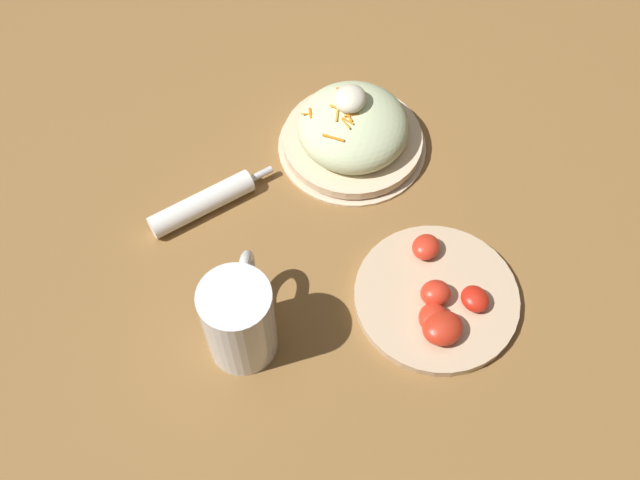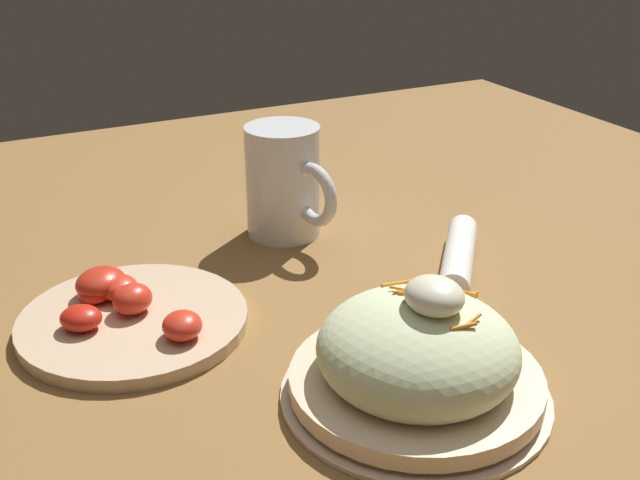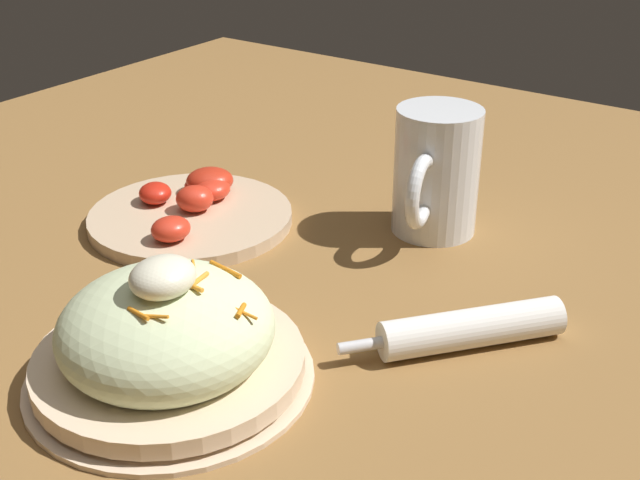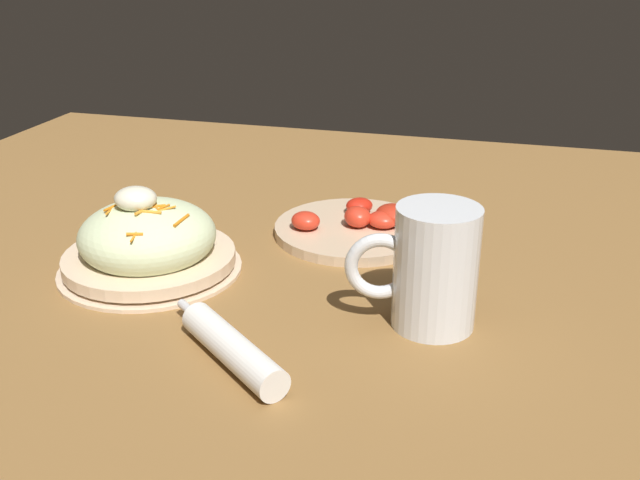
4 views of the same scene
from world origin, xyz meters
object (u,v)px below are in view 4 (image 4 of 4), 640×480
at_px(salad_plate, 148,243).
at_px(tomato_plate, 358,226).
at_px(beer_mug, 433,272).
at_px(napkin_roll, 232,348).

height_order(salad_plate, tomato_plate, salad_plate).
xyz_separation_m(salad_plate, beer_mug, (0.34, -0.04, 0.02)).
bearing_deg(salad_plate, napkin_roll, -43.97).
bearing_deg(salad_plate, tomato_plate, 39.49).
distance_m(napkin_roll, tomato_plate, 0.35).
bearing_deg(napkin_roll, salad_plate, 136.03).
bearing_deg(tomato_plate, salad_plate, -140.51).
distance_m(salad_plate, beer_mug, 0.35).
height_order(beer_mug, tomato_plate, beer_mug).
xyz_separation_m(napkin_roll, tomato_plate, (0.04, 0.35, -0.00)).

